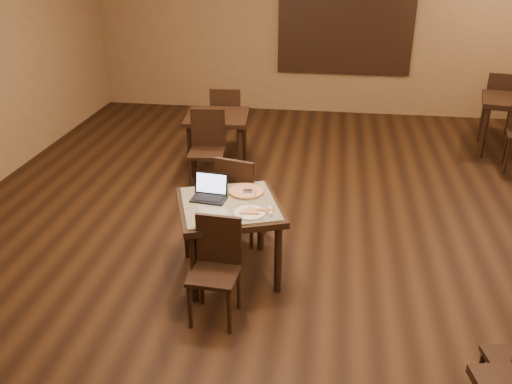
% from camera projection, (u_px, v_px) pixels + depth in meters
% --- Properties ---
extents(ground, '(10.00, 10.00, 0.00)m').
position_uv_depth(ground, '(289.00, 249.00, 5.72)').
color(ground, black).
rests_on(ground, ground).
extents(wall_back, '(8.00, 0.02, 3.00)m').
position_uv_depth(wall_back, '(316.00, 29.00, 9.54)').
color(wall_back, '#826142').
rests_on(wall_back, ground).
extents(mural, '(2.34, 0.05, 1.64)m').
position_uv_depth(mural, '(345.00, 27.00, 9.42)').
color(mural, '#25568A').
rests_on(mural, wall_back).
extents(tiled_table, '(1.18, 1.18, 0.76)m').
position_uv_depth(tiled_table, '(229.00, 213.00, 5.03)').
color(tiled_table, black).
rests_on(tiled_table, ground).
extents(chair_main_near, '(0.42, 0.42, 0.91)m').
position_uv_depth(chair_main_near, '(216.00, 263.00, 4.54)').
color(chair_main_near, black).
rests_on(chair_main_near, ground).
extents(chair_main_far, '(0.52, 0.52, 0.98)m').
position_uv_depth(chair_main_far, '(239.00, 195.00, 5.63)').
color(chair_main_far, black).
rests_on(chair_main_far, ground).
extents(laptop, '(0.34, 0.28, 0.22)m').
position_uv_depth(laptop, '(210.00, 191.00, 5.08)').
color(laptop, black).
rests_on(laptop, tiled_table).
extents(plate, '(0.28, 0.28, 0.02)m').
position_uv_depth(plate, '(250.00, 213.00, 4.80)').
color(plate, white).
rests_on(plate, tiled_table).
extents(pizza_slice, '(0.23, 0.23, 0.02)m').
position_uv_depth(pizza_slice, '(250.00, 211.00, 4.79)').
color(pizza_slice, beige).
rests_on(pizza_slice, plate).
extents(pizza_pan, '(0.34, 0.34, 0.01)m').
position_uv_depth(pizza_pan, '(246.00, 192.00, 5.19)').
color(pizza_pan, silver).
rests_on(pizza_pan, tiled_table).
extents(pizza_whole, '(0.34, 0.34, 0.02)m').
position_uv_depth(pizza_whole, '(246.00, 191.00, 5.18)').
color(pizza_whole, beige).
rests_on(pizza_whole, pizza_pan).
extents(spatula, '(0.13, 0.23, 0.01)m').
position_uv_depth(spatula, '(248.00, 191.00, 5.16)').
color(spatula, silver).
rests_on(spatula, pizza_whole).
extents(napkin_roll, '(0.06, 0.16, 0.04)m').
position_uv_depth(napkin_roll, '(270.00, 211.00, 4.80)').
color(napkin_roll, white).
rests_on(napkin_roll, tiled_table).
extents(other_table_a_chair_far, '(0.55, 0.55, 1.08)m').
position_uv_depth(other_table_a_chair_far, '(500.00, 102.00, 8.56)').
color(other_table_a_chair_far, black).
rests_on(other_table_a_chair_far, ground).
extents(other_table_b, '(0.90, 0.90, 0.78)m').
position_uv_depth(other_table_b, '(217.00, 124.00, 7.41)').
color(other_table_b, black).
rests_on(other_table_b, ground).
extents(other_table_b_chair_near, '(0.47, 0.47, 1.01)m').
position_uv_depth(other_table_b_chair_near, '(207.00, 145.00, 6.92)').
color(other_table_b_chair_near, black).
rests_on(other_table_b_chair_near, ground).
extents(other_table_b_chair_far, '(0.47, 0.47, 1.01)m').
position_uv_depth(other_table_b_chair_far, '(226.00, 117.00, 7.97)').
color(other_table_b_chair_far, black).
rests_on(other_table_b_chair_far, ground).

